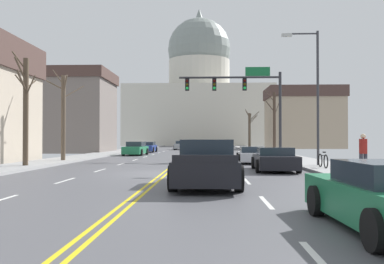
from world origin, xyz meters
name	(u,v)px	position (x,y,z in m)	size (l,w,h in m)	color
ground	(164,173)	(0.00, 0.00, 0.02)	(20.00, 180.00, 0.20)	#505055
signal_gantry	(244,92)	(4.81, 13.04, 5.21)	(7.91, 0.41, 7.02)	#28282D
street_lamp_right	(313,86)	(7.93, 4.36, 4.61)	(2.07, 0.24, 7.55)	#333338
capitol_building	(199,98)	(0.00, 80.66, 11.32)	(33.14, 23.29, 32.88)	beige
sedan_near_00	(252,155)	(4.98, 8.61, 0.53)	(2.08, 4.59, 1.10)	silver
sedan_near_01	(275,160)	(5.40, 1.97, 0.56)	(2.23, 4.60, 1.18)	black
pickup_truck_near_02	(207,165)	(1.98, -4.55, 0.71)	(2.37, 5.81, 1.60)	black
sedan_oncoming_00	(136,149)	(-4.99, 21.12, 0.62)	(2.07, 4.67, 1.32)	#1E7247
sedan_oncoming_01	(147,147)	(-5.16, 30.07, 0.58)	(2.08, 4.40, 1.21)	navy
sedan_oncoming_02	(182,145)	(-1.78, 41.27, 0.60)	(2.07, 4.45, 1.27)	#9EA3A8
sedan_oncoming_03	(184,145)	(-1.90, 49.84, 0.59)	(2.06, 4.63, 1.26)	#6B6056
flank_building_00	(60,112)	(-15.29, 28.88, 4.78)	(12.10, 8.81, 9.47)	slate
flank_building_02	(303,118)	(17.75, 49.77, 5.02)	(12.06, 8.90, 9.92)	tan
bare_tree_00	(274,121)	(8.81, 23.48, 3.37)	(1.88, 1.55, 6.51)	#423328
bare_tree_01	(63,115)	(-7.94, 9.11, 3.24)	(2.19, 2.02, 6.33)	brown
bare_tree_02	(250,129)	(8.46, 45.01, 3.05)	(2.19, 2.35, 5.95)	brown
bare_tree_03	(25,107)	(-8.12, 3.50, 3.38)	(1.92, 2.79, 6.43)	#4C3D2D
pedestrian_00	(363,151)	(8.76, -0.91, 1.08)	(0.35, 0.34, 1.70)	#33333D
bicycle_parked	(323,161)	(7.98, 2.57, 0.49)	(0.12, 1.77, 0.85)	black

